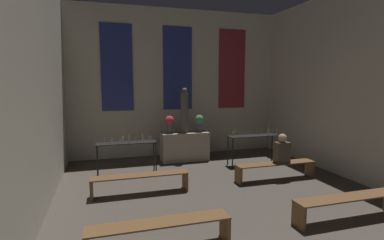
{
  "coord_description": "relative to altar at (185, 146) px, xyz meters",
  "views": [
    {
      "loc": [
        -2.43,
        -0.09,
        2.43
      ],
      "look_at": [
        0.0,
        8.01,
        1.38
      ],
      "focal_mm": 28.0,
      "sensor_mm": 36.0,
      "label": 1
    }
  ],
  "objects": [
    {
      "name": "wall_back",
      "position": [
        0.0,
        0.94,
        2.0
      ],
      "size": [
        7.24,
        0.16,
        4.84
      ],
      "color": "beige",
      "rests_on": "ground_plane"
    },
    {
      "name": "wall_left",
      "position": [
        -3.56,
        -3.96,
        1.97
      ],
      "size": [
        0.12,
        9.93,
        4.84
      ],
      "color": "beige",
      "rests_on": "ground_plane"
    },
    {
      "name": "altar",
      "position": [
        0.0,
        0.0,
        0.0
      ],
      "size": [
        1.47,
        0.57,
        0.89
      ],
      "color": "#ADA38E",
      "rests_on": "ground_plane"
    },
    {
      "name": "statue",
      "position": [
        0.0,
        0.0,
        1.1
      ],
      "size": [
        0.24,
        0.24,
        1.39
      ],
      "color": "#5B5651",
      "rests_on": "altar"
    },
    {
      "name": "flower_vase_left",
      "position": [
        -0.48,
        0.0,
        0.77
      ],
      "size": [
        0.29,
        0.29,
        0.54
      ],
      "color": "#4C5666",
      "rests_on": "altar"
    },
    {
      "name": "flower_vase_right",
      "position": [
        0.48,
        0.0,
        0.77
      ],
      "size": [
        0.29,
        0.29,
        0.54
      ],
      "color": "#4C5666",
      "rests_on": "altar"
    },
    {
      "name": "candle_rack_left",
      "position": [
        -1.86,
        -1.0,
        0.31
      ],
      "size": [
        1.55,
        0.41,
        1.07
      ],
      "color": "black",
      "rests_on": "ground_plane"
    },
    {
      "name": "candle_rack_right",
      "position": [
        1.86,
        -1.0,
        0.31
      ],
      "size": [
        1.55,
        0.41,
        1.07
      ],
      "color": "black",
      "rests_on": "ground_plane"
    },
    {
      "name": "pew_second_left",
      "position": [
        -1.69,
        -4.82,
        -0.12
      ],
      "size": [
        2.1,
        0.36,
        0.43
      ],
      "color": "brown",
      "rests_on": "ground_plane"
    },
    {
      "name": "pew_second_right",
      "position": [
        1.69,
        -4.82,
        -0.12
      ],
      "size": [
        2.1,
        0.36,
        0.43
      ],
      "color": "brown",
      "rests_on": "ground_plane"
    },
    {
      "name": "pew_back_left",
      "position": [
        -1.69,
        -2.49,
        -0.12
      ],
      "size": [
        2.1,
        0.36,
        0.43
      ],
      "color": "brown",
      "rests_on": "ground_plane"
    },
    {
      "name": "pew_back_right",
      "position": [
        1.69,
        -2.49,
        -0.12
      ],
      "size": [
        2.1,
        0.36,
        0.43
      ],
      "color": "brown",
      "rests_on": "ground_plane"
    },
    {
      "name": "person_seated",
      "position": [
        1.86,
        -2.49,
        0.31
      ],
      "size": [
        0.36,
        0.24,
        0.73
      ],
      "color": "#4C4238",
      "rests_on": "pew_back_right"
    }
  ]
}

